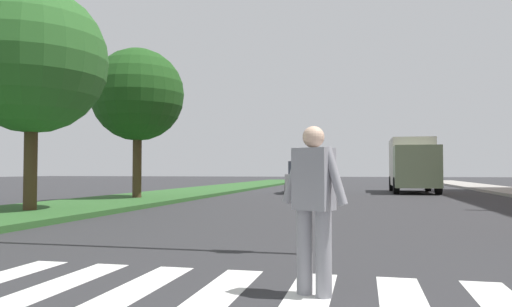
# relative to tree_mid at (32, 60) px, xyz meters

# --- Properties ---
(ground_plane) EXTENTS (140.00, 140.00, 0.00)m
(ground_plane) POSITION_rel_tree_mid_xyz_m (8.56, 16.18, -4.36)
(ground_plane) COLOR #2D2D30
(crosswalk) EXTENTS (7.65, 2.20, 0.01)m
(crosswalk) POSITION_rel_tree_mid_xyz_m (8.56, -7.01, -4.35)
(crosswalk) COLOR silver
(crosswalk) RESTS_ON ground_plane
(median_strip) EXTENTS (4.27, 64.00, 0.15)m
(median_strip) POSITION_rel_tree_mid_xyz_m (0.01, 14.18, -4.28)
(median_strip) COLOR #2D5B28
(median_strip) RESTS_ON ground_plane
(tree_mid) EXTENTS (4.15, 4.15, 6.30)m
(tree_mid) POSITION_rel_tree_mid_xyz_m (0.00, 0.00, 0.00)
(tree_mid) COLOR #4C3823
(tree_mid) RESTS_ON median_strip
(tree_far) EXTENTS (3.79, 3.79, 6.11)m
(tree_far) POSITION_rel_tree_mid_xyz_m (0.06, 6.35, -0.02)
(tree_far) COLOR #4C3823
(tree_far) RESTS_ON median_strip
(pedestrian_performer) EXTENTS (0.71, 0.40, 1.69)m
(pedestrian_performer) POSITION_rel_tree_mid_xyz_m (8.62, -6.92, -3.42)
(pedestrian_performer) COLOR gray
(pedestrian_performer) RESTS_ON ground_plane
(sedan_midblock) EXTENTS (2.17, 4.34, 1.74)m
(sedan_midblock) POSITION_rel_tree_mid_xyz_m (5.87, 14.77, -3.55)
(sedan_midblock) COLOR #B7B7BC
(sedan_midblock) RESTS_ON ground_plane
(truck_box_delivery) EXTENTS (2.40, 6.20, 3.10)m
(truck_box_delivery) POSITION_rel_tree_mid_xyz_m (11.80, 16.88, -2.72)
(truck_box_delivery) COLOR gray
(truck_box_delivery) RESTS_ON ground_plane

